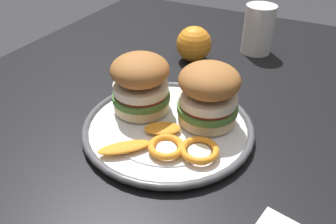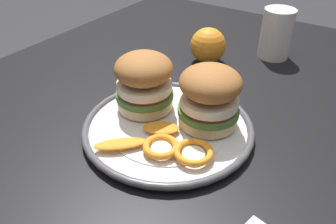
{
  "view_description": "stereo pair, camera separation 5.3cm",
  "coord_description": "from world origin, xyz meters",
  "px_view_note": "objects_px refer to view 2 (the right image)",
  "views": [
    {
      "loc": [
        0.36,
        0.21,
        1.11
      ],
      "look_at": [
        -0.04,
        0.01,
        0.8
      ],
      "focal_mm": 36.78,
      "sensor_mm": 36.0,
      "label": 1
    },
    {
      "loc": [
        0.34,
        0.26,
        1.11
      ],
      "look_at": [
        -0.04,
        0.01,
        0.8
      ],
      "focal_mm": 36.78,
      "sensor_mm": 36.0,
      "label": 2
    }
  ],
  "objects_px": {
    "sandwich_half_left": "(144,81)",
    "sandwich_half_right": "(210,96)",
    "drinking_glass": "(276,37)",
    "dinner_plate": "(168,127)",
    "dining_table": "(151,185)",
    "whole_orange": "(208,46)"
  },
  "relations": [
    {
      "from": "dining_table",
      "to": "drinking_glass",
      "type": "xyz_separation_m",
      "value": [
        -0.43,
        0.05,
        0.14
      ]
    },
    {
      "from": "dining_table",
      "to": "sandwich_half_right",
      "type": "distance_m",
      "value": 0.19
    },
    {
      "from": "dining_table",
      "to": "whole_orange",
      "type": "distance_m",
      "value": 0.35
    },
    {
      "from": "drinking_glass",
      "to": "whole_orange",
      "type": "relative_size",
      "value": 1.41
    },
    {
      "from": "drinking_glass",
      "to": "whole_orange",
      "type": "height_order",
      "value": "drinking_glass"
    },
    {
      "from": "drinking_glass",
      "to": "dinner_plate",
      "type": "bearing_deg",
      "value": -6.6
    },
    {
      "from": "drinking_glass",
      "to": "whole_orange",
      "type": "bearing_deg",
      "value": -46.07
    },
    {
      "from": "dining_table",
      "to": "dinner_plate",
      "type": "distance_m",
      "value": 0.11
    },
    {
      "from": "dining_table",
      "to": "sandwich_half_right",
      "type": "relative_size",
      "value": 13.45
    },
    {
      "from": "dining_table",
      "to": "sandwich_half_left",
      "type": "height_order",
      "value": "sandwich_half_left"
    },
    {
      "from": "sandwich_half_left",
      "to": "sandwich_half_right",
      "type": "distance_m",
      "value": 0.12
    },
    {
      "from": "dinner_plate",
      "to": "drinking_glass",
      "type": "bearing_deg",
      "value": 173.4
    },
    {
      "from": "dining_table",
      "to": "drinking_glass",
      "type": "distance_m",
      "value": 0.45
    },
    {
      "from": "drinking_glass",
      "to": "sandwich_half_left",
      "type": "bearing_deg",
      "value": -16.44
    },
    {
      "from": "dinner_plate",
      "to": "whole_orange",
      "type": "relative_size",
      "value": 3.54
    },
    {
      "from": "sandwich_half_left",
      "to": "sandwich_half_right",
      "type": "height_order",
      "value": "same"
    },
    {
      "from": "dinner_plate",
      "to": "sandwich_half_left",
      "type": "distance_m",
      "value": 0.09
    },
    {
      "from": "sandwich_half_left",
      "to": "sandwich_half_right",
      "type": "bearing_deg",
      "value": 99.57
    },
    {
      "from": "sandwich_half_right",
      "to": "dinner_plate",
      "type": "bearing_deg",
      "value": -52.58
    },
    {
      "from": "sandwich_half_right",
      "to": "drinking_glass",
      "type": "height_order",
      "value": "sandwich_half_right"
    },
    {
      "from": "whole_orange",
      "to": "dinner_plate",
      "type": "bearing_deg",
      "value": 14.91
    },
    {
      "from": "dinner_plate",
      "to": "whole_orange",
      "type": "height_order",
      "value": "whole_orange"
    }
  ]
}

